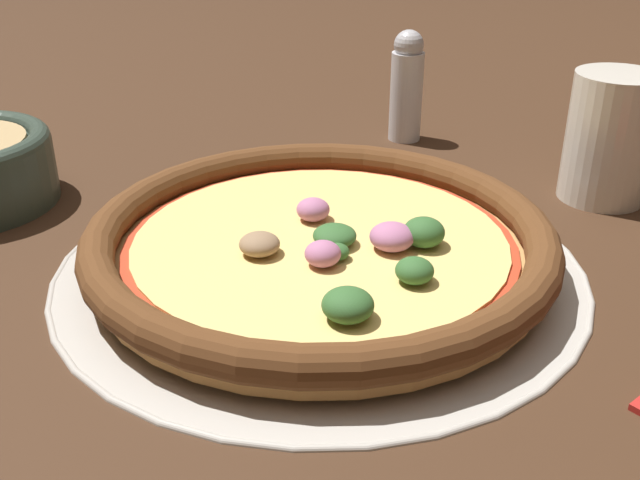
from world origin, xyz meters
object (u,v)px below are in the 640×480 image
object	(u,v)px
pizza_tray	(320,265)
drinking_cup	(610,138)
pizza	(321,241)
pepper_shaker	(407,86)

from	to	relation	value
pizza_tray	drinking_cup	size ratio (longest dim) A/B	3.47
pizza_tray	drinking_cup	world-z (taller)	drinking_cup
pizza	pepper_shaker	bearing A→B (deg)	20.33
pizza_tray	pepper_shaker	bearing A→B (deg)	20.18
pizza_tray	pizza	size ratio (longest dim) A/B	1.14
drinking_cup	pepper_shaker	bearing A→B (deg)	82.97
pizza_tray	pepper_shaker	xyz separation A→B (m)	(0.28, 0.10, 0.05)
drinking_cup	pepper_shaker	distance (m)	0.22
pizza	drinking_cup	distance (m)	0.28
pepper_shaker	drinking_cup	bearing A→B (deg)	-97.03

